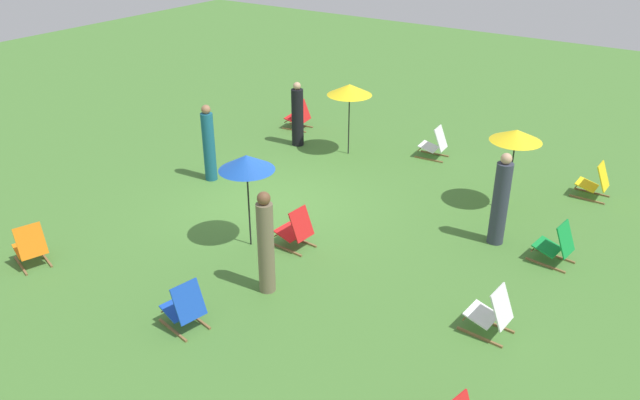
% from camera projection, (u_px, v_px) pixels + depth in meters
% --- Properties ---
extents(ground_plane, '(40.00, 40.00, 0.00)m').
position_uv_depth(ground_plane, '(274.00, 207.00, 13.74)').
color(ground_plane, '#477A33').
extents(deckchair_0, '(0.53, 0.79, 0.83)m').
position_uv_depth(deckchair_0, '(491.00, 313.00, 9.72)').
color(deckchair_0, olive).
rests_on(deckchair_0, ground).
extents(deckchair_2, '(0.61, 0.84, 0.83)m').
position_uv_depth(deckchair_2, '(184.00, 307.00, 9.85)').
color(deckchair_2, olive).
rests_on(deckchair_2, ground).
extents(deckchair_3, '(0.58, 0.82, 0.83)m').
position_uv_depth(deckchair_3, '(299.00, 116.00, 17.98)').
color(deckchair_3, olive).
rests_on(deckchair_3, ground).
extents(deckchair_4, '(0.68, 0.87, 0.83)m').
position_uv_depth(deckchair_4, '(30.00, 247.00, 11.50)').
color(deckchair_4, olive).
rests_on(deckchair_4, ground).
extents(deckchair_5, '(0.49, 0.77, 0.83)m').
position_uv_depth(deckchair_5, '(595.00, 182.00, 13.99)').
color(deckchair_5, olive).
rests_on(deckchair_5, ground).
extents(deckchair_6, '(0.53, 0.79, 0.83)m').
position_uv_depth(deckchair_6, '(296.00, 230.00, 12.06)').
color(deckchair_6, olive).
rests_on(deckchair_6, ground).
extents(deckchair_7, '(0.54, 0.80, 0.83)m').
position_uv_depth(deckchair_7, '(435.00, 144.00, 16.05)').
color(deckchair_7, olive).
rests_on(deckchair_7, ground).
extents(deckchair_8, '(0.57, 0.81, 0.83)m').
position_uv_depth(deckchair_8, '(556.00, 245.00, 11.55)').
color(deckchair_8, olive).
rests_on(deckchair_8, ground).
extents(umbrella_0, '(1.07, 1.07, 1.79)m').
position_uv_depth(umbrella_0, '(516.00, 136.00, 12.94)').
color(umbrella_0, black).
rests_on(umbrella_0, ground).
extents(umbrella_1, '(1.05, 1.05, 1.87)m').
position_uv_depth(umbrella_1, '(246.00, 163.00, 11.54)').
color(umbrella_1, black).
rests_on(umbrella_1, ground).
extents(umbrella_2, '(1.13, 1.13, 1.85)m').
position_uv_depth(umbrella_2, '(350.00, 90.00, 15.71)').
color(umbrella_2, black).
rests_on(umbrella_2, ground).
extents(person_0, '(0.31, 0.31, 1.87)m').
position_uv_depth(person_0, '(266.00, 244.00, 10.53)').
color(person_0, '#72664C').
rests_on(person_0, ground).
extents(person_1, '(0.44, 0.44, 1.72)m').
position_uv_depth(person_1, '(297.00, 116.00, 16.67)').
color(person_1, black).
rests_on(person_1, ground).
extents(person_2, '(0.36, 0.36, 1.87)m').
position_uv_depth(person_2, '(500.00, 201.00, 12.00)').
color(person_2, '#333847').
rests_on(person_2, ground).
extents(person_3, '(0.32, 0.32, 1.83)m').
position_uv_depth(person_3, '(209.00, 145.00, 14.64)').
color(person_3, '#195972').
rests_on(person_3, ground).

